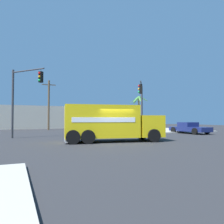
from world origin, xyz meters
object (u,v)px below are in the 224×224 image
traffic_light_secondary (22,93)px  pickup_navy (189,128)px  traffic_light_primary (141,100)px  vending_machine_red (157,123)px  palm_tree_far (139,106)px  utility_pole (49,104)px  delivery_truck (110,123)px

traffic_light_secondary → pickup_navy: traffic_light_secondary is taller
traffic_light_primary → pickup_navy: bearing=-2.8°
vending_machine_red → palm_tree_far: size_ratio=0.34×
palm_tree_far → utility_pole: bearing=155.1°
traffic_light_primary → vending_machine_red: (8.72, 9.06, -2.80)m
utility_pole → traffic_light_primary: bearing=-63.5°
traffic_light_primary → utility_pole: utility_pole is taller
delivery_truck → palm_tree_far: size_ratio=1.46×
pickup_navy → delivery_truck: bearing=-158.9°
pickup_navy → traffic_light_primary: bearing=177.2°
delivery_truck → vending_machine_red: bearing=44.0°
traffic_light_primary → utility_pole: 17.64m
delivery_truck → traffic_light_primary: size_ratio=1.42×
palm_tree_far → utility_pole: size_ratio=0.67×
traffic_light_secondary → vending_machine_red: bearing=22.1°
delivery_truck → palm_tree_far: (11.58, 14.82, 2.46)m
traffic_light_primary → traffic_light_secondary: traffic_light_secondary is taller
traffic_light_secondary → vending_machine_red: size_ratio=3.45×
traffic_light_primary → pickup_navy: 7.34m
delivery_truck → vending_machine_red: (14.83, 14.29, -0.40)m
pickup_navy → palm_tree_far: size_ratio=0.97×
pickup_navy → vending_machine_red: 9.62m
traffic_light_secondary → pickup_navy: 19.36m
pickup_navy → palm_tree_far: palm_tree_far is taller
traffic_light_secondary → palm_tree_far: size_ratio=1.17×
delivery_truck → traffic_light_secondary: (-6.31, 5.72, 2.68)m
delivery_truck → utility_pole: (-1.78, 21.01, 2.72)m
vending_machine_red → pickup_navy: bearing=-102.6°
delivery_truck → palm_tree_far: 18.97m
traffic_light_primary → palm_tree_far: traffic_light_primary is taller
traffic_light_primary → vending_machine_red: size_ratio=3.02×
delivery_truck → traffic_light_secondary: size_ratio=1.24×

